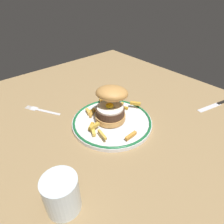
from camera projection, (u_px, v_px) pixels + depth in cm
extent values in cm
cube|color=#92754C|center=(127.00, 130.00, 64.50)|extent=(122.66, 95.68, 4.00)
cylinder|color=silver|center=(112.00, 122.00, 63.76)|extent=(25.75, 25.75, 1.20)
torus|color=#196033|center=(112.00, 121.00, 63.41)|extent=(25.35, 25.35, 0.80)
cylinder|color=#C68B48|center=(110.00, 116.00, 63.06)|extent=(9.81, 9.81, 1.80)
cylinder|color=#422B1C|center=(110.00, 111.00, 61.86)|extent=(9.15, 9.15, 2.39)
cylinder|color=white|center=(110.00, 107.00, 61.03)|extent=(8.38, 8.38, 0.50)
ellipsoid|color=yellow|center=(110.00, 105.00, 60.67)|extent=(2.60, 2.60, 1.40)
ellipsoid|color=#C48A48|center=(112.00, 93.00, 59.62)|extent=(14.25, 14.41, 6.09)
cube|color=gold|center=(88.00, 111.00, 66.09)|extent=(3.17, 1.80, 0.96)
cube|color=gold|center=(93.00, 131.00, 57.96)|extent=(4.06, 2.68, 0.96)
cube|color=orange|center=(131.00, 136.00, 56.21)|extent=(1.14, 4.27, 0.92)
cube|color=gold|center=(91.00, 126.00, 59.74)|extent=(2.52, 3.08, 0.88)
cube|color=gold|center=(124.00, 107.00, 68.40)|extent=(3.34, 2.18, 0.71)
cube|color=orange|center=(92.00, 111.00, 66.42)|extent=(1.82, 3.28, 0.84)
cube|color=orange|center=(101.00, 101.00, 69.64)|extent=(3.60, 2.35, 0.96)
cube|color=gold|center=(135.00, 103.00, 68.34)|extent=(3.54, 2.89, 0.99)
cube|color=gold|center=(94.00, 126.00, 58.24)|extent=(1.21, 3.51, 0.97)
cube|color=gold|center=(102.00, 135.00, 55.60)|extent=(4.46, 1.60, 0.75)
cube|color=gold|center=(120.00, 105.00, 69.53)|extent=(1.16, 3.59, 0.77)
cube|color=gold|center=(92.00, 112.00, 65.79)|extent=(3.48, 4.10, 0.76)
cube|color=gold|center=(114.00, 100.00, 72.35)|extent=(2.99, 2.07, 0.77)
cylinder|color=silver|center=(62.00, 194.00, 38.83)|extent=(7.27, 7.27, 8.58)
cylinder|color=silver|center=(63.00, 199.00, 39.89)|extent=(6.69, 6.69, 4.91)
cube|color=silver|center=(48.00, 112.00, 69.34)|extent=(9.26, 5.67, 0.36)
cube|color=silver|center=(34.00, 108.00, 71.03)|extent=(3.16, 3.08, 0.32)
cube|color=silver|center=(27.00, 108.00, 71.07)|extent=(2.23, 1.38, 0.28)
cube|color=silver|center=(28.00, 108.00, 71.45)|extent=(2.23, 1.38, 0.28)
cube|color=silver|center=(29.00, 107.00, 71.84)|extent=(2.23, 1.38, 0.28)
cube|color=silver|center=(30.00, 106.00, 72.22)|extent=(2.23, 1.38, 0.28)
cube|color=silver|center=(210.00, 107.00, 71.72)|extent=(4.20, 11.12, 0.24)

